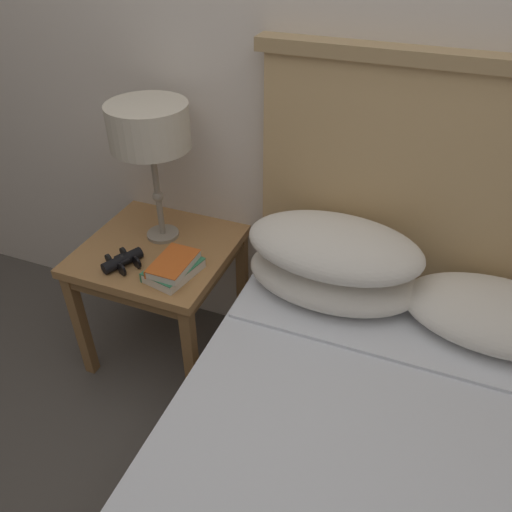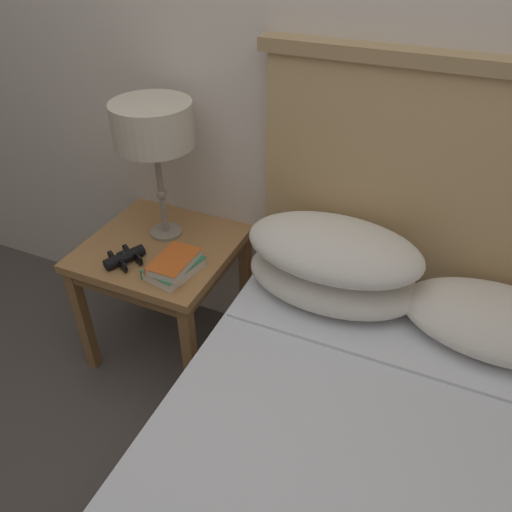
{
  "view_description": "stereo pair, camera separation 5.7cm",
  "coord_description": "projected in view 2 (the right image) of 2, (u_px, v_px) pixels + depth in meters",
  "views": [
    {
      "loc": [
        0.35,
        -0.78,
        1.71
      ],
      "look_at": [
        -0.17,
        0.55,
        0.67
      ],
      "focal_mm": 35.0,
      "sensor_mm": 36.0,
      "label": 1
    },
    {
      "loc": [
        0.4,
        -0.76,
        1.71
      ],
      "look_at": [
        -0.17,
        0.55,
        0.67
      ],
      "focal_mm": 35.0,
      "sensor_mm": 36.0,
      "label": 2
    }
  ],
  "objects": [
    {
      "name": "book_stacked_on_top",
      "position": [
        174.0,
        262.0,
        1.82
      ],
      "size": [
        0.13,
        0.2,
        0.03
      ],
      "color": "silver",
      "rests_on": "book_on_nightstand"
    },
    {
      "name": "binoculars_pair",
      "position": [
        125.0,
        257.0,
        1.89
      ],
      "size": [
        0.16,
        0.16,
        0.05
      ],
      "color": "black",
      "rests_on": "nightstand"
    },
    {
      "name": "book_on_nightstand",
      "position": [
        174.0,
        268.0,
        1.84
      ],
      "size": [
        0.18,
        0.23,
        0.04
      ],
      "color": "silver",
      "rests_on": "nightstand"
    },
    {
      "name": "wall_back",
      "position": [
        349.0,
        50.0,
        1.6
      ],
      "size": [
        8.0,
        0.06,
        2.6
      ],
      "color": "silver",
      "rests_on": "ground_plane"
    },
    {
      "name": "table_lamp",
      "position": [
        153.0,
        128.0,
        1.79
      ],
      "size": [
        0.3,
        0.3,
        0.55
      ],
      "color": "gray",
      "rests_on": "nightstand"
    },
    {
      "name": "nightstand",
      "position": [
        163.0,
        258.0,
        2.05
      ],
      "size": [
        0.58,
        0.58,
        0.57
      ],
      "color": "#AD7A47",
      "rests_on": "ground_plane"
    },
    {
      "name": "ground_plane",
      "position": [
        238.0,
        512.0,
        1.7
      ],
      "size": [
        20.0,
        20.0,
        0.0
      ],
      "primitive_type": "plane",
      "color": "#514C47",
      "rests_on": "ground"
    }
  ]
}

